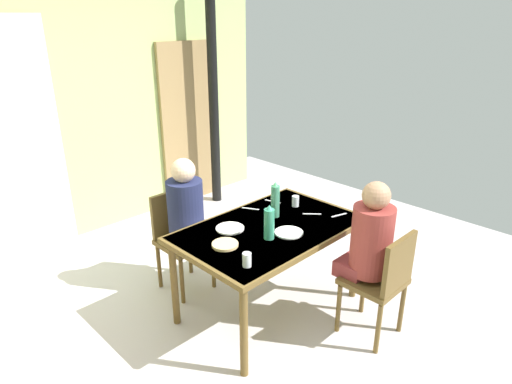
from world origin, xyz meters
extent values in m
plane|color=beige|center=(0.00, 0.00, 0.00)|extent=(6.31, 6.31, 0.00)
cube|color=#A5BA70|center=(0.00, 2.43, 1.37)|extent=(4.69, 0.10, 2.74)
cube|color=olive|center=(1.31, 2.35, 1.00)|extent=(0.80, 0.05, 2.00)
cylinder|color=black|center=(1.50, 2.08, 1.37)|extent=(0.12, 0.12, 2.74)
cube|color=white|center=(-0.74, 2.33, 1.15)|extent=(0.90, 0.03, 2.30)
cube|color=brown|center=(0.29, -0.03, 0.73)|extent=(1.44, 0.92, 0.04)
cube|color=#E39F8E|center=(0.29, -0.03, 0.75)|extent=(1.38, 0.88, 0.00)
cylinder|color=brown|center=(-0.36, -0.41, 0.36)|extent=(0.06, 0.06, 0.71)
cylinder|color=brown|center=(0.94, -0.41, 0.36)|extent=(0.06, 0.06, 0.71)
cylinder|color=brown|center=(-0.36, 0.36, 0.36)|extent=(0.06, 0.06, 0.71)
cylinder|color=brown|center=(0.94, 0.36, 0.36)|extent=(0.06, 0.06, 0.71)
cube|color=brown|center=(0.63, -0.76, 0.45)|extent=(0.40, 0.40, 0.04)
cube|color=brown|center=(0.63, -0.94, 0.66)|extent=(0.38, 0.04, 0.42)
cylinder|color=brown|center=(0.46, -0.59, 0.21)|extent=(0.04, 0.04, 0.41)
cylinder|color=brown|center=(0.80, -0.59, 0.21)|extent=(0.04, 0.04, 0.41)
cylinder|color=brown|center=(0.46, -0.93, 0.21)|extent=(0.04, 0.04, 0.41)
cylinder|color=brown|center=(0.80, -0.93, 0.21)|extent=(0.04, 0.04, 0.41)
cube|color=brown|center=(0.00, 0.71, 0.45)|extent=(0.40, 0.40, 0.04)
cube|color=brown|center=(0.00, 0.89, 0.66)|extent=(0.38, 0.04, 0.42)
cylinder|color=brown|center=(0.17, 0.54, 0.21)|extent=(0.04, 0.04, 0.41)
cylinder|color=brown|center=(-0.17, 0.54, 0.21)|extent=(0.04, 0.04, 0.41)
cylinder|color=brown|center=(0.17, 0.88, 0.21)|extent=(0.04, 0.04, 0.41)
cylinder|color=brown|center=(-0.17, 0.88, 0.21)|extent=(0.04, 0.04, 0.41)
cube|color=maroon|center=(0.63, -0.60, 0.51)|extent=(0.30, 0.22, 0.12)
cylinder|color=maroon|center=(0.63, -0.71, 0.77)|extent=(0.30, 0.30, 0.52)
sphere|color=#A87A5B|center=(0.63, -0.71, 1.12)|extent=(0.20, 0.20, 0.20)
cube|color=#152C4D|center=(0.00, 0.55, 0.51)|extent=(0.30, 0.22, 0.12)
cylinder|color=#1E2347|center=(0.00, 0.66, 0.77)|extent=(0.30, 0.30, 0.52)
sphere|color=beige|center=(0.00, 0.66, 1.12)|extent=(0.20, 0.20, 0.20)
cylinder|color=#3F8666|center=(0.46, 0.08, 0.89)|extent=(0.07, 0.07, 0.26)
cone|color=#41925E|center=(0.46, 0.08, 1.04)|extent=(0.05, 0.05, 0.04)
cylinder|color=#35916D|center=(0.15, -0.15, 0.87)|extent=(0.08, 0.08, 0.23)
cone|color=#31896F|center=(0.15, -0.15, 1.00)|extent=(0.05, 0.05, 0.04)
cylinder|color=white|center=(0.32, -0.20, 0.76)|extent=(0.21, 0.21, 0.01)
cylinder|color=white|center=(0.05, 0.17, 0.76)|extent=(0.22, 0.22, 0.01)
cylinder|color=silver|center=(0.74, 0.10, 0.80)|extent=(0.06, 0.06, 0.09)
cylinder|color=silver|center=(-0.23, -0.31, 0.80)|extent=(0.06, 0.06, 0.09)
cylinder|color=#DBB77A|center=(-0.15, -0.01, 0.76)|extent=(0.19, 0.19, 0.02)
cube|color=silver|center=(0.43, 0.33, 0.76)|extent=(0.09, 0.14, 0.00)
cube|color=silver|center=(0.85, -0.28, 0.76)|extent=(0.15, 0.06, 0.00)
cube|color=silver|center=(0.71, -0.11, 0.76)|extent=(0.11, 0.12, 0.00)
cube|color=silver|center=(0.67, 0.30, 0.76)|extent=(0.06, 0.15, 0.00)
camera|label=1|loc=(-1.97, -2.14, 2.28)|focal=31.20mm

